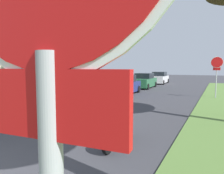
% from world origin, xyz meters
% --- Properties ---
extents(stop_sign_near, '(0.80, 0.08, 2.98)m').
position_xyz_m(stop_sign_near, '(4.27, -1.81, 2.20)').
color(stop_sign_near, '#9EA0A5').
rests_on(stop_sign_near, grass_verge_right).
extents(stop_sign_far, '(0.82, 0.68, 2.92)m').
position_xyz_m(stop_sign_far, '(4.55, 14.69, 2.15)').
color(stop_sign_far, '#9EA0A5').
rests_on(stop_sign_far, grass_verge_right).
extents(street_tree_left_mid_a, '(2.97, 2.97, 7.97)m').
position_xyz_m(street_tree_left_mid_a, '(-5.56, 8.71, 6.20)').
color(street_tree_left_mid_a, '#453826').
rests_on(street_tree_left_mid_a, grass_verge_left).
extents(parked_sedan_silver, '(2.09, 4.47, 1.57)m').
position_xyz_m(parked_sedan_silver, '(-2.31, 7.90, 0.72)').
color(parked_sedan_silver, '#BCBCC1').
rests_on(parked_sedan_silver, ground).
extents(parked_sedan_navy, '(2.09, 4.47, 1.57)m').
position_xyz_m(parked_sedan_navy, '(-2.37, 13.92, 0.72)').
color(parked_sedan_navy, navy).
rests_on(parked_sedan_navy, ground).
extents(parked_sedan_green, '(2.09, 4.47, 1.57)m').
position_xyz_m(parked_sedan_green, '(-2.48, 19.90, 0.72)').
color(parked_sedan_green, '#28663D').
rests_on(parked_sedan_green, ground).
extents(parked_sedan_white, '(2.09, 4.47, 1.57)m').
position_xyz_m(parked_sedan_white, '(-2.48, 26.57, 0.72)').
color(parked_sedan_white, white).
rests_on(parked_sedan_white, ground).
extents(parked_motorcycle, '(0.60, 2.05, 0.97)m').
position_xyz_m(parked_motorcycle, '(2.14, 3.28, 0.48)').
color(parked_motorcycle, black).
rests_on(parked_motorcycle, ground).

